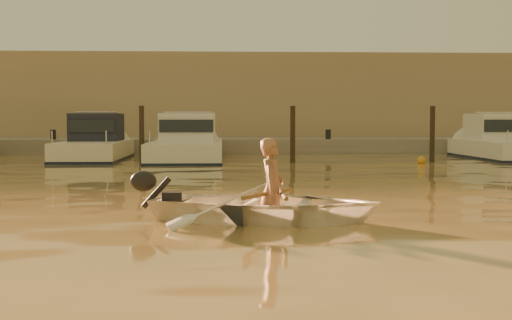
{
  "coord_description": "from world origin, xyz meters",
  "views": [
    {
      "loc": [
        -2.73,
        -11.25,
        1.55
      ],
      "look_at": [
        -2.05,
        2.45,
        0.75
      ],
      "focal_mm": 50.0,
      "sensor_mm": 36.0,
      "label": 1
    }
  ],
  "objects": [
    {
      "name": "oar_starboard",
      "position": [
        -2.01,
        -0.56,
        0.42
      ],
      "size": [
        0.9,
        1.95,
        0.13
      ],
      "primitive_type": "cylinder",
      "rotation": [
        1.54,
        0.0,
        -0.41
      ],
      "color": "brown",
      "rests_on": "dinghy"
    },
    {
      "name": "piling_3",
      "position": [
        4.8,
        13.8,
        0.9
      ],
      "size": [
        0.18,
        0.18,
        2.2
      ],
      "primitive_type": "cylinder",
      "color": "#2D2319",
      "rests_on": "ground_plane"
    },
    {
      "name": "fender_b",
      "position": [
        -7.2,
        13.35,
        0.1
      ],
      "size": [
        0.3,
        0.3,
        0.3
      ],
      "primitive_type": "sphere",
      "color": "#E4481A",
      "rests_on": "ground_plane"
    },
    {
      "name": "piling_1",
      "position": [
        -5.5,
        13.8,
        0.9
      ],
      "size": [
        0.18,
        0.18,
        2.2
      ],
      "primitive_type": "cylinder",
      "color": "#2D2319",
      "rests_on": "ground_plane"
    },
    {
      "name": "oar_port",
      "position": [
        -1.81,
        -0.61,
        0.42
      ],
      "size": [
        0.12,
        2.1,
        0.13
      ],
      "primitive_type": "cylinder",
      "rotation": [
        1.54,
        0.0,
        -0.03
      ],
      "color": "brown",
      "rests_on": "dinghy"
    },
    {
      "name": "moored_boat_4",
      "position": [
        8.14,
        16.0,
        0.62
      ],
      "size": [
        2.2,
        6.81,
        1.75
      ],
      "primitive_type": null,
      "color": "white",
      "rests_on": "ground_plane"
    },
    {
      "name": "moored_boat_2",
      "position": [
        -4.02,
        16.0,
        0.62
      ],
      "size": [
        2.63,
        8.69,
        1.75
      ],
      "primitive_type": null,
      "color": "silver",
      "rests_on": "ground_plane"
    },
    {
      "name": "fender_d",
      "position": [
        4.19,
        13.01,
        0.1
      ],
      "size": [
        0.3,
        0.3,
        0.3
      ],
      "primitive_type": "sphere",
      "color": "orange",
      "rests_on": "ground_plane"
    },
    {
      "name": "moored_boat_1",
      "position": [
        -7.54,
        16.0,
        0.62
      ],
      "size": [
        2.27,
        6.74,
        1.75
      ],
      "primitive_type": null,
      "color": "beige",
      "rests_on": "ground_plane"
    },
    {
      "name": "outboard_motor",
      "position": [
        -3.51,
        -0.19,
        0.28
      ],
      "size": [
        0.97,
        0.6,
        0.7
      ],
      "primitive_type": null,
      "rotation": [
        0.0,
        0.0,
        -0.24
      ],
      "color": "black",
      "rests_on": "dinghy"
    },
    {
      "name": "quay",
      "position": [
        0.0,
        21.5,
        0.15
      ],
      "size": [
        52.0,
        4.0,
        1.0
      ],
      "primitive_type": "cube",
      "color": "gray",
      "rests_on": "ground_plane"
    },
    {
      "name": "fender_c",
      "position": [
        -1.14,
        12.7,
        0.1
      ],
      "size": [
        0.3,
        0.3,
        0.3
      ],
      "primitive_type": "sphere",
      "color": "white",
      "rests_on": "ground_plane"
    },
    {
      "name": "piling_2",
      "position": [
        -0.2,
        13.8,
        0.9
      ],
      "size": [
        0.18,
        0.18,
        2.2
      ],
      "primitive_type": "cylinder",
      "color": "#2D2319",
      "rests_on": "ground_plane"
    },
    {
      "name": "waterfront_building",
      "position": [
        0.0,
        27.0,
        2.4
      ],
      "size": [
        46.0,
        7.0,
        4.8
      ],
      "primitive_type": "cube",
      "color": "#9E8466",
      "rests_on": "quay"
    },
    {
      "name": "ground_plane",
      "position": [
        0.0,
        0.0,
        0.0
      ],
      "size": [
        160.0,
        160.0,
        0.0
      ],
      "primitive_type": "plane",
      "color": "olive",
      "rests_on": "ground"
    },
    {
      "name": "person",
      "position": [
        -1.96,
        -0.57,
        0.48
      ],
      "size": [
        0.5,
        0.64,
        1.56
      ],
      "primitive_type": "imported",
      "rotation": [
        0.0,
        0.0,
        1.33
      ],
      "color": "#99694C",
      "rests_on": "dinghy"
    },
    {
      "name": "dinghy",
      "position": [
        -2.05,
        -0.55,
        0.24
      ],
      "size": [
        3.95,
        3.22,
        0.72
      ],
      "primitive_type": "imported",
      "rotation": [
        0.0,
        0.0,
        1.33
      ],
      "color": "white",
      "rests_on": "ground_plane"
    }
  ]
}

